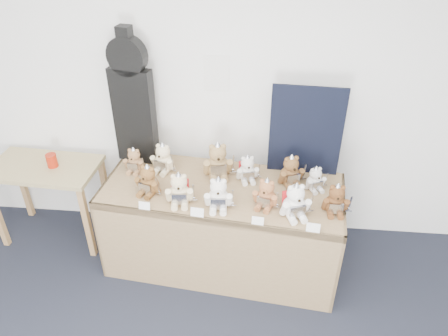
# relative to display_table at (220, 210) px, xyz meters

# --- Properties ---
(room_shell) EXTENTS (6.00, 6.00, 6.00)m
(room_shell) POSITION_rel_display_table_xyz_m (-0.09, 0.61, 0.92)
(room_shell) COLOR white
(room_shell) RESTS_ON floor
(display_table) EXTENTS (2.00, 1.00, 0.80)m
(display_table) POSITION_rel_display_table_xyz_m (0.00, 0.00, 0.00)
(display_table) COLOR brown
(display_table) RESTS_ON floor
(side_table) EXTENTS (0.97, 0.58, 0.78)m
(side_table) POSITION_rel_display_table_xyz_m (-1.59, 0.28, 0.02)
(side_table) COLOR #937E4F
(side_table) RESTS_ON floor
(guitar_case) EXTENTS (0.37, 0.17, 1.16)m
(guitar_case) POSITION_rel_display_table_xyz_m (-0.76, 0.44, 0.74)
(guitar_case) COLOR black
(guitar_case) RESTS_ON display_table
(navy_board) EXTENTS (0.58, 0.06, 0.77)m
(navy_board) POSITION_rel_display_table_xyz_m (0.65, 0.38, 0.56)
(navy_board) COLOR black
(navy_board) RESTS_ON display_table
(red_cup) EXTENTS (0.09, 0.09, 0.12)m
(red_cup) POSITION_rel_display_table_xyz_m (-1.49, 0.28, 0.21)
(red_cup) COLOR #AD200B
(red_cup) RESTS_ON side_table
(teddy_front_far_left) EXTENTS (0.22, 0.21, 0.28)m
(teddy_front_far_left) POSITION_rel_display_table_xyz_m (-0.56, -0.04, 0.28)
(teddy_front_far_left) COLOR brown
(teddy_front_far_left) RESTS_ON display_table
(teddy_front_left) EXTENTS (0.24, 0.21, 0.29)m
(teddy_front_left) POSITION_rel_display_table_xyz_m (-0.29, -0.14, 0.29)
(teddy_front_left) COLOR beige
(teddy_front_left) RESTS_ON display_table
(teddy_front_centre) EXTENTS (0.24, 0.20, 0.29)m
(teddy_front_centre) POSITION_rel_display_table_xyz_m (0.00, -0.17, 0.29)
(teddy_front_centre) COLOR white
(teddy_front_centre) RESTS_ON display_table
(teddy_front_right) EXTENTS (0.22, 0.20, 0.27)m
(teddy_front_right) POSITION_rel_display_table_xyz_m (0.36, -0.12, 0.28)
(teddy_front_right) COLOR #9E623C
(teddy_front_right) RESTS_ON display_table
(teddy_front_far_right) EXTENTS (0.26, 0.24, 0.31)m
(teddy_front_far_right) POSITION_rel_display_table_xyz_m (0.57, -0.21, 0.29)
(teddy_front_far_right) COLOR white
(teddy_front_far_right) RESTS_ON display_table
(teddy_front_end) EXTENTS (0.22, 0.17, 0.27)m
(teddy_front_end) POSITION_rel_display_table_xyz_m (0.87, -0.14, 0.28)
(teddy_front_end) COLOR brown
(teddy_front_end) RESTS_ON display_table
(teddy_back_left) EXTENTS (0.23, 0.21, 0.28)m
(teddy_back_left) POSITION_rel_display_table_xyz_m (-0.51, 0.28, 0.28)
(teddy_back_left) COLOR beige
(teddy_back_left) RESTS_ON display_table
(teddy_back_centre_left) EXTENTS (0.28, 0.24, 0.34)m
(teddy_back_centre_left) POSITION_rel_display_table_xyz_m (-0.05, 0.25, 0.31)
(teddy_back_centre_left) COLOR #9E7D4F
(teddy_back_centre_left) RESTS_ON display_table
(teddy_back_centre_right) EXTENTS (0.21, 0.19, 0.25)m
(teddy_back_centre_right) POSITION_rel_display_table_xyz_m (0.20, 0.21, 0.27)
(teddy_back_centre_right) COLOR silver
(teddy_back_centre_right) RESTS_ON display_table
(teddy_back_right) EXTENTS (0.24, 0.23, 0.29)m
(teddy_back_right) POSITION_rel_display_table_xyz_m (0.55, 0.19, 0.29)
(teddy_back_right) COLOR brown
(teddy_back_right) RESTS_ON display_table
(teddy_back_end) EXTENTS (0.19, 0.18, 0.23)m
(teddy_back_end) POSITION_rel_display_table_xyz_m (0.74, 0.13, 0.26)
(teddy_back_end) COLOR silver
(teddy_back_end) RESTS_ON display_table
(teddy_back_far_left) EXTENTS (0.20, 0.17, 0.24)m
(teddy_back_far_left) POSITION_rel_display_table_xyz_m (-0.75, 0.26, 0.27)
(teddy_back_far_left) COLOR #9A6F47
(teddy_back_far_left) RESTS_ON display_table
(entry_card_a) EXTENTS (0.09, 0.03, 0.06)m
(entry_card_a) POSITION_rel_display_table_xyz_m (-0.54, -0.25, 0.21)
(entry_card_a) COLOR white
(entry_card_a) RESTS_ON display_table
(entry_card_b) EXTENTS (0.10, 0.03, 0.07)m
(entry_card_b) POSITION_rel_display_table_xyz_m (-0.14, -0.29, 0.21)
(entry_card_b) COLOR white
(entry_card_b) RESTS_ON display_table
(entry_card_c) EXTENTS (0.09, 0.03, 0.06)m
(entry_card_c) POSITION_rel_display_table_xyz_m (0.30, -0.34, 0.20)
(entry_card_c) COLOR white
(entry_card_c) RESTS_ON display_table
(entry_card_d) EXTENTS (0.10, 0.03, 0.07)m
(entry_card_d) POSITION_rel_display_table_xyz_m (0.69, -0.38, 0.21)
(entry_card_d) COLOR white
(entry_card_d) RESTS_ON display_table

